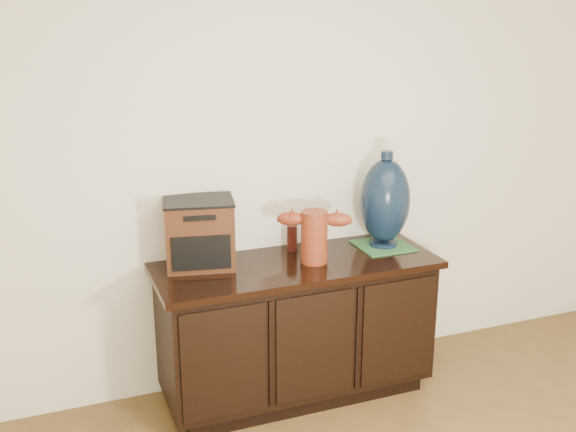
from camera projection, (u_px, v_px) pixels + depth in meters
name	position (u px, v px, depth m)	size (l,w,h in m)	color
sideboard	(296.00, 328.00, 3.55)	(1.46, 0.56, 0.75)	black
terracotta_vessel	(314.00, 234.00, 3.40)	(0.37, 0.22, 0.27)	maroon
tv_radio	(199.00, 233.00, 3.35)	(0.39, 0.34, 0.34)	#412010
green_mat	(383.00, 246.00, 3.68)	(0.28, 0.28, 0.01)	#2B6033
lamp_base	(385.00, 201.00, 3.60)	(0.27, 0.27, 0.52)	black
spray_can	(292.00, 236.00, 3.60)	(0.06, 0.06, 0.16)	#621A10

